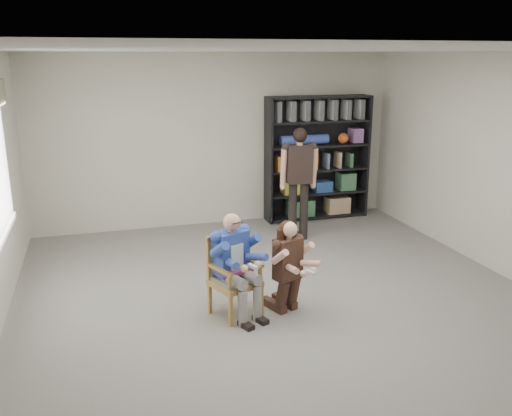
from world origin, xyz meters
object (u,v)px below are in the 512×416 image
object	(u,v)px
armchair	(235,276)
bookshelf	(317,158)
seated_man	(235,265)
standing_man	(299,185)
kneeling_woman	(289,267)

from	to	relation	value
armchair	bookshelf	bearing A→B (deg)	32.35
armchair	seated_man	world-z (taller)	seated_man
armchair	standing_man	xyz separation A→B (m)	(1.56, 2.17, 0.42)
seated_man	standing_man	distance (m)	2.69
armchair	seated_man	size ratio (longest dim) A/B	0.77
armchair	bookshelf	size ratio (longest dim) A/B	0.42
kneeling_woman	standing_man	world-z (taller)	standing_man
kneeling_woman	bookshelf	xyz separation A→B (m)	(1.70, 3.29, 0.52)
seated_man	bookshelf	world-z (taller)	bookshelf
kneeling_woman	standing_man	size ratio (longest dim) A/B	0.61
armchair	kneeling_woman	distance (m)	0.60
bookshelf	kneeling_woman	bearing A→B (deg)	-117.38
seated_man	standing_man	size ratio (longest dim) A/B	0.67
armchair	standing_man	distance (m)	2.71
standing_man	kneeling_woman	bearing A→B (deg)	-106.54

